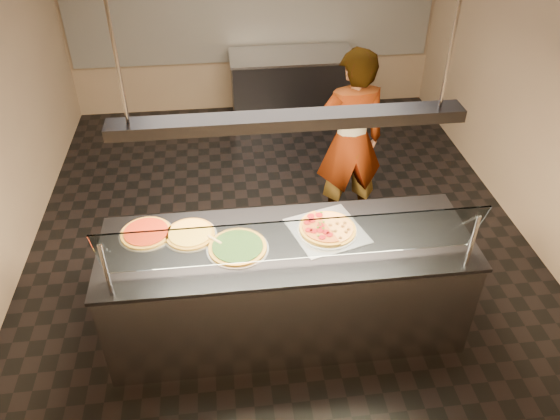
{
  "coord_description": "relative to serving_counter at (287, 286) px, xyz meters",
  "views": [
    {
      "loc": [
        -0.51,
        -4.37,
        3.57
      ],
      "look_at": [
        -0.1,
        -0.96,
        1.02
      ],
      "focal_mm": 35.0,
      "sensor_mm": 36.0,
      "label": 1
    }
  ],
  "objects": [
    {
      "name": "half_pizza_pepperoni",
      "position": [
        0.22,
        0.1,
        0.5
      ],
      "size": [
        0.33,
        0.48,
        0.05
      ],
      "color": "#95641B",
      "rests_on": "perforated_tray"
    },
    {
      "name": "tile_band",
      "position": [
        0.08,
        4.23,
        0.83
      ],
      "size": [
        4.9,
        0.02,
        1.2
      ],
      "primitive_type": "cube",
      "color": "silver",
      "rests_on": "wall_back"
    },
    {
      "name": "pizza_tomato",
      "position": [
        -1.06,
        0.23,
        0.48
      ],
      "size": [
        0.41,
        0.41,
        0.03
      ],
      "color": "silver",
      "rests_on": "serving_counter"
    },
    {
      "name": "pizza_cheese",
      "position": [
        -0.72,
        0.17,
        0.48
      ],
      "size": [
        0.41,
        0.41,
        0.03
      ],
      "color": "silver",
      "rests_on": "serving_counter"
    },
    {
      "name": "lamp_rod_right",
      "position": [
        1.0,
        0.0,
        2.03
      ],
      "size": [
        0.02,
        0.02,
        1.01
      ],
      "primitive_type": "cylinder",
      "color": "#B7B7BC",
      "rests_on": "ceiling"
    },
    {
      "name": "lamp_rod_left",
      "position": [
        -1.0,
        0.0,
        2.03
      ],
      "size": [
        0.02,
        0.02,
        1.01
      ],
      "primitive_type": "cylinder",
      "color": "#B7B7BC",
      "rests_on": "ceiling"
    },
    {
      "name": "prep_table",
      "position": [
        0.56,
        3.8,
        0.0
      ],
      "size": [
        1.66,
        0.74,
        0.93
      ],
      "color": "#2D2D31",
      "rests_on": "ground"
    },
    {
      "name": "wall_right",
      "position": [
        2.59,
        1.25,
        1.03
      ],
      "size": [
        0.02,
        6.0,
        3.0
      ],
      "primitive_type": "cube",
      "color": "#9D8565",
      "rests_on": "ground"
    },
    {
      "name": "serving_counter",
      "position": [
        0.0,
        0.0,
        0.0
      ],
      "size": [
        2.82,
        0.94,
        0.93
      ],
      "color": "#B7B7BC",
      "rests_on": "ground"
    },
    {
      "name": "perforated_tray",
      "position": [
        0.32,
        0.1,
        0.47
      ],
      "size": [
        0.65,
        0.65,
        0.01
      ],
      "color": "silver",
      "rests_on": "serving_counter"
    },
    {
      "name": "wall_front",
      "position": [
        0.08,
        -1.76,
        1.03
      ],
      "size": [
        5.0,
        0.02,
        3.0
      ],
      "primitive_type": "cube",
      "color": "#9D8565",
      "rests_on": "ground"
    },
    {
      "name": "pizza_spatula",
      "position": [
        -0.48,
        0.06,
        0.49
      ],
      "size": [
        0.28,
        0.17,
        0.02
      ],
      "color": "#B7B7BC",
      "rests_on": "pizza_spinach"
    },
    {
      "name": "wall_back",
      "position": [
        0.08,
        4.26,
        1.03
      ],
      "size": [
        5.0,
        0.02,
        3.0
      ],
      "primitive_type": "cube",
      "color": "#9D8565",
      "rests_on": "ground"
    },
    {
      "name": "worker",
      "position": [
        0.81,
        1.44,
        0.47
      ],
      "size": [
        0.72,
        0.51,
        1.88
      ],
      "primitive_type": "imported",
      "rotation": [
        0.0,
        0.0,
        3.23
      ],
      "color": "#403947",
      "rests_on": "ground"
    },
    {
      "name": "ground",
      "position": [
        0.08,
        1.25,
        -0.48
      ],
      "size": [
        5.0,
        6.0,
        0.02
      ],
      "primitive_type": "cube",
      "color": "black",
      "rests_on": "ground"
    },
    {
      "name": "half_pizza_sausage",
      "position": [
        0.43,
        0.1,
        0.49
      ],
      "size": [
        0.33,
        0.48,
        0.04
      ],
      "color": "#95641B",
      "rests_on": "perforated_tray"
    },
    {
      "name": "pizza_spinach",
      "position": [
        -0.37,
        -0.03,
        0.48
      ],
      "size": [
        0.46,
        0.46,
        0.03
      ],
      "color": "silver",
      "rests_on": "serving_counter"
    },
    {
      "name": "heat_lamp_housing",
      "position": [
        -0.0,
        0.0,
        1.48
      ],
      "size": [
        2.3,
        0.18,
        0.08
      ],
      "primitive_type": "cube",
      "color": "#2D2D31",
      "rests_on": "ceiling"
    },
    {
      "name": "sneeze_guard",
      "position": [
        -0.0,
        -0.34,
        0.76
      ],
      "size": [
        2.58,
        0.18,
        0.54
      ],
      "color": "#B7B7BC",
      "rests_on": "serving_counter"
    }
  ]
}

